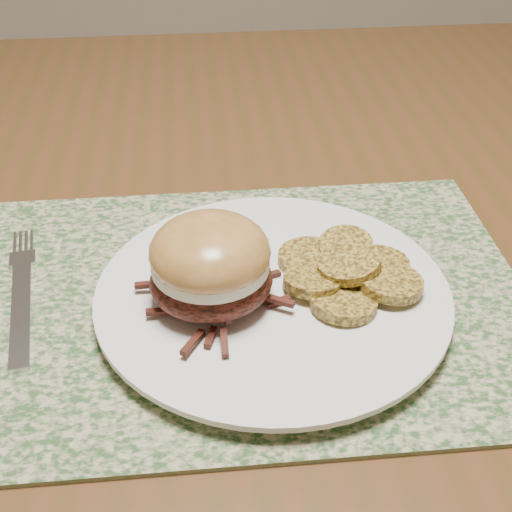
{
  "coord_description": "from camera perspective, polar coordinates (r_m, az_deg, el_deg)",
  "views": [
    {
      "loc": [
        -0.08,
        -0.64,
        1.12
      ],
      "look_at": [
        -0.03,
        -0.2,
        0.79
      ],
      "focal_mm": 50.0,
      "sensor_mm": 36.0,
      "label": 1
    }
  ],
  "objects": [
    {
      "name": "dining_table",
      "position": [
        0.79,
        0.9,
        1.43
      ],
      "size": [
        1.5,
        0.9,
        0.75
      ],
      "color": "#59321A",
      "rests_on": "ground"
    },
    {
      "name": "placemat",
      "position": [
        0.57,
        -0.68,
        -3.32
      ],
      "size": [
        0.45,
        0.33,
        0.0
      ],
      "primitive_type": "cube",
      "color": "#32542B",
      "rests_on": "dining_table"
    },
    {
      "name": "dinner_plate",
      "position": [
        0.56,
        1.34,
        -3.33
      ],
      "size": [
        0.26,
        0.26,
        0.02
      ],
      "primitive_type": "cylinder",
      "color": "white",
      "rests_on": "placemat"
    },
    {
      "name": "pork_sandwich",
      "position": [
        0.52,
        -3.67,
        -0.67
      ],
      "size": [
        0.1,
        0.1,
        0.07
      ],
      "rotation": [
        0.0,
        0.0,
        0.12
      ],
      "color": "black",
      "rests_on": "dinner_plate"
    },
    {
      "name": "roasted_potatoes",
      "position": [
        0.56,
        7.29,
        -1.21
      ],
      "size": [
        0.13,
        0.13,
        0.03
      ],
      "color": "#AB8A32",
      "rests_on": "dinner_plate"
    },
    {
      "name": "fork",
      "position": [
        0.6,
        -18.24,
        -2.73
      ],
      "size": [
        0.04,
        0.18,
        0.0
      ],
      "rotation": [
        0.0,
        0.0,
        0.14
      ],
      "color": "silver",
      "rests_on": "placemat"
    }
  ]
}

